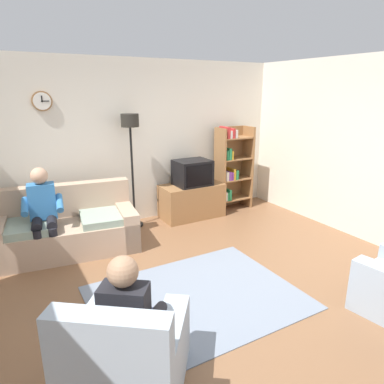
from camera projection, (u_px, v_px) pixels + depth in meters
ground_plane at (211, 293)px, 3.91m from camera, size 12.00×12.00×0.00m
back_wall_assembly at (126, 143)px, 5.75m from camera, size 6.20×0.17×2.70m
right_wall at (384, 153)px, 4.88m from camera, size 0.12×5.80×2.70m
couch at (66, 230)px, 4.87m from camera, size 2.00×1.12×0.90m
tv_stand at (192, 201)px, 6.18m from camera, size 1.10×0.56×0.60m
tv at (192, 173)px, 6.02m from camera, size 0.60×0.49×0.44m
bookshelf at (231, 167)px, 6.52m from camera, size 0.68×0.36×1.57m
floor_lamp at (131, 140)px, 5.45m from camera, size 0.28×0.28×1.85m
armchair_near_window at (128, 358)px, 2.57m from camera, size 1.17×1.18×0.90m
area_rug at (197, 297)px, 3.82m from camera, size 2.20×1.70×0.01m
person_on_couch at (43, 209)px, 4.54m from camera, size 0.55×0.57×1.24m
person_in_left_armchair at (129, 315)px, 2.56m from camera, size 0.62×0.64×1.12m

